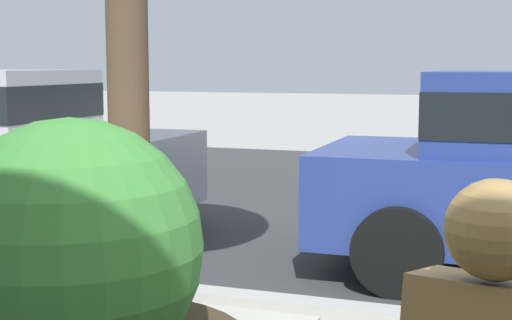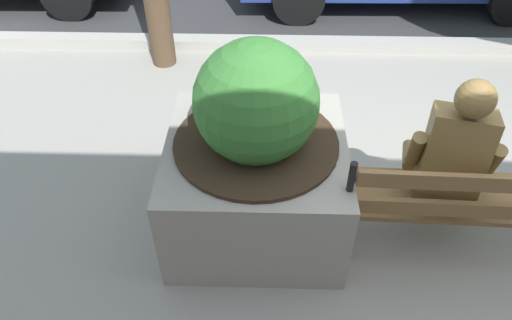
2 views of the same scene
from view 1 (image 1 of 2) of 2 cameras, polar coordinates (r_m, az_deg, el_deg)
name	(u,v)px [view 1 (image 1 of 2)]	position (r m, az deg, el deg)	size (l,w,h in m)	color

